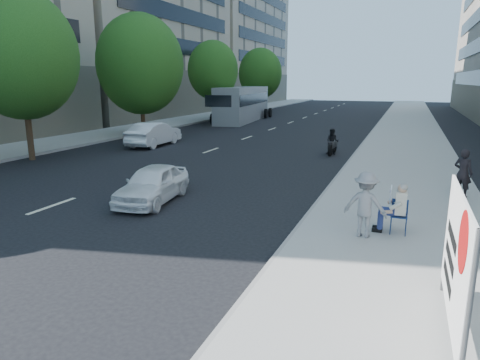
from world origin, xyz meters
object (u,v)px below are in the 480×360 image
at_px(protest_banner, 456,258).
at_px(white_sedan_near, 153,184).
at_px(seated_protester, 395,205).
at_px(bus, 243,104).
at_px(jogger, 365,205).
at_px(white_sedan_mid, 154,134).
at_px(motorcycle, 332,143).
at_px(pedestrian_woman, 463,173).

height_order(protest_banner, white_sedan_near, protest_banner).
bearing_deg(seated_protester, bus, 117.68).
xyz_separation_m(jogger, white_sedan_mid, (-13.72, 12.05, -0.25)).
height_order(white_sedan_mid, bus, bus).
distance_m(seated_protester, white_sedan_near, 7.61).
bearing_deg(motorcycle, seated_protester, -69.66).
distance_m(pedestrian_woman, protest_banner, 8.99).
distance_m(pedestrian_woman, bus, 30.05).
relative_size(protest_banner, bus, 0.25).
height_order(pedestrian_woman, bus, bus).
xyz_separation_m(seated_protester, bus, (-15.25, 29.08, 0.76)).
height_order(white_sedan_near, bus, bus).
bearing_deg(bus, white_sedan_mid, -93.37).
xyz_separation_m(protest_banner, white_sedan_mid, (-15.34, 15.95, -0.68)).
bearing_deg(motorcycle, pedestrian_woman, -50.44).
xyz_separation_m(pedestrian_woman, motorcycle, (-5.55, 7.75, -0.32)).
height_order(jogger, pedestrian_woman, jogger).
xyz_separation_m(white_sedan_near, bus, (-7.67, 28.42, 1.02)).
relative_size(seated_protester, white_sedan_near, 0.36).
height_order(protest_banner, motorcycle, protest_banner).
height_order(pedestrian_woman, white_sedan_near, pedestrian_woman).
distance_m(white_sedan_near, bus, 29.46).
xyz_separation_m(pedestrian_woman, white_sedan_mid, (-16.36, 7.02, -0.24)).
xyz_separation_m(jogger, pedestrian_woman, (2.64, 5.03, -0.01)).
distance_m(protest_banner, white_sedan_near, 9.97).
bearing_deg(motorcycle, protest_banner, -70.85).
distance_m(protest_banner, white_sedan_mid, 22.14).
height_order(seated_protester, jogger, jogger).
xyz_separation_m(protest_banner, motorcycle, (-4.53, 16.68, -0.76)).
distance_m(jogger, bus, 33.04).
xyz_separation_m(seated_protester, pedestrian_woman, (1.96, 4.46, 0.09)).
bearing_deg(pedestrian_woman, white_sedan_near, 45.18).
bearing_deg(pedestrian_woman, seated_protester, 89.70).
xyz_separation_m(jogger, bus, (-14.57, 29.65, 0.66)).
relative_size(white_sedan_mid, motorcycle, 2.14).
distance_m(jogger, white_sedan_mid, 18.26).
bearing_deg(jogger, protest_banner, 119.34).
relative_size(seated_protester, protest_banner, 0.43).
xyz_separation_m(seated_protester, protest_banner, (0.94, -4.46, 0.53)).
relative_size(jogger, motorcycle, 0.80).
bearing_deg(white_sedan_near, bus, 98.02).
xyz_separation_m(seated_protester, jogger, (-0.68, -0.57, 0.10)).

